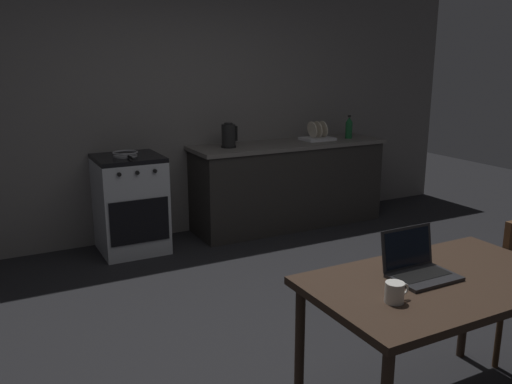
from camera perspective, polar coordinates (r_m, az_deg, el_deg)
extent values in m
plane|color=black|center=(3.69, 5.67, -15.20)|extent=(12.00, 12.00, 0.00)
cube|color=slate|center=(5.64, -5.88, 10.05)|extent=(6.40, 0.10, 2.81)
cube|color=#282623|center=(5.85, 3.44, 0.66)|extent=(2.10, 0.60, 0.88)
cube|color=#66605B|center=(5.76, 3.50, 5.10)|extent=(2.16, 0.64, 0.04)
cube|color=#B7BABF|center=(5.20, -13.26, -1.44)|extent=(0.60, 0.60, 0.88)
cube|color=black|center=(5.10, -13.55, 3.55)|extent=(0.60, 0.60, 0.04)
cube|color=black|center=(4.93, -12.30, -3.10)|extent=(0.54, 0.01, 0.40)
cylinder|color=black|center=(4.78, -14.40, 1.82)|extent=(0.04, 0.02, 0.04)
cylinder|color=black|center=(4.81, -12.56, 2.02)|extent=(0.04, 0.02, 0.04)
cylinder|color=black|center=(4.86, -10.74, 2.22)|extent=(0.04, 0.02, 0.04)
cube|color=#332319|center=(2.79, 18.98, -9.16)|extent=(1.31, 0.76, 0.04)
cylinder|color=#332319|center=(2.83, 4.67, -16.59)|extent=(0.05, 0.05, 0.71)
cylinder|color=#332319|center=(3.55, 21.47, -10.94)|extent=(0.05, 0.05, 0.71)
cylinder|color=#4C331E|center=(3.56, 24.50, -13.53)|extent=(0.04, 0.04, 0.45)
cube|color=#232326|center=(2.76, 17.51, -8.69)|extent=(0.32, 0.22, 0.02)
cube|color=black|center=(2.76, 17.31, -8.40)|extent=(0.28, 0.12, 0.00)
cube|color=#232326|center=(2.80, 15.83, -5.73)|extent=(0.32, 0.04, 0.21)
cube|color=black|center=(2.80, 15.90, -5.77)|extent=(0.29, 0.03, 0.18)
cylinder|color=black|center=(5.43, -2.94, 4.88)|extent=(0.15, 0.15, 0.02)
cylinder|color=black|center=(5.41, -2.95, 6.10)|extent=(0.14, 0.14, 0.22)
cylinder|color=black|center=(5.40, -2.97, 7.32)|extent=(0.09, 0.09, 0.02)
cube|color=black|center=(5.45, -2.13, 6.28)|extent=(0.02, 0.02, 0.15)
cylinder|color=#19592D|center=(6.13, 9.88, 6.50)|extent=(0.08, 0.08, 0.18)
cone|color=#19592D|center=(6.12, 9.93, 7.62)|extent=(0.08, 0.08, 0.06)
cylinder|color=black|center=(6.11, 9.95, 7.99)|extent=(0.04, 0.04, 0.02)
cylinder|color=gray|center=(5.07, -13.78, 3.77)|extent=(0.22, 0.22, 0.01)
torus|color=gray|center=(5.06, -13.80, 4.12)|extent=(0.24, 0.24, 0.02)
cylinder|color=black|center=(4.87, -13.21, 3.57)|extent=(0.02, 0.18, 0.02)
cylinder|color=silver|center=(2.46, 14.57, -10.34)|extent=(0.09, 0.09, 0.09)
torus|color=silver|center=(2.49, 15.52, -9.96)|extent=(0.05, 0.01, 0.05)
cube|color=silver|center=(5.96, 6.57, 5.67)|extent=(0.34, 0.26, 0.03)
cylinder|color=beige|center=(5.90, 6.03, 6.64)|extent=(0.04, 0.18, 0.18)
cylinder|color=beige|center=(5.94, 6.60, 6.67)|extent=(0.04, 0.18, 0.18)
cylinder|color=beige|center=(5.98, 7.15, 6.71)|extent=(0.04, 0.18, 0.18)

